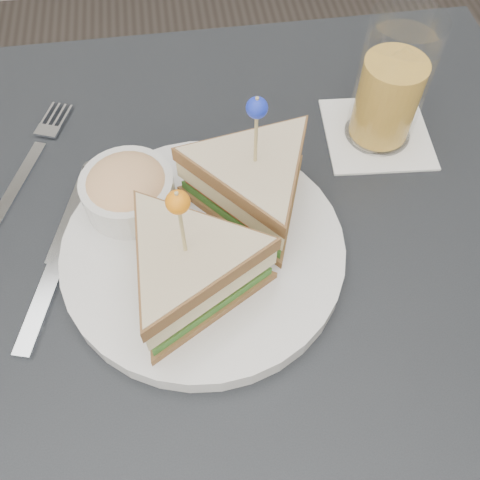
% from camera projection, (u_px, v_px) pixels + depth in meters
% --- Properties ---
extents(ground_plane, '(3.50, 3.50, 0.00)m').
position_uv_depth(ground_plane, '(236.00, 446.00, 1.16)').
color(ground_plane, '#3F3833').
extents(table, '(0.80, 0.80, 0.75)m').
position_uv_depth(table, '(232.00, 311.00, 0.59)').
color(table, black).
rests_on(table, ground).
extents(plate_meal, '(0.31, 0.30, 0.17)m').
position_uv_depth(plate_meal, '(209.00, 227.00, 0.51)').
color(plate_meal, white).
rests_on(plate_meal, table).
extents(cutlery_fork, '(0.09, 0.18, 0.01)m').
position_uv_depth(cutlery_fork, '(34.00, 155.00, 0.62)').
color(cutlery_fork, silver).
rests_on(cutlery_fork, table).
extents(cutlery_knife, '(0.09, 0.23, 0.01)m').
position_uv_depth(cutlery_knife, '(60.00, 257.00, 0.54)').
color(cutlery_knife, silver).
rests_on(cutlery_knife, table).
extents(drink_set, '(0.13, 0.13, 0.15)m').
position_uv_depth(drink_set, '(390.00, 89.00, 0.58)').
color(drink_set, white).
rests_on(drink_set, table).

